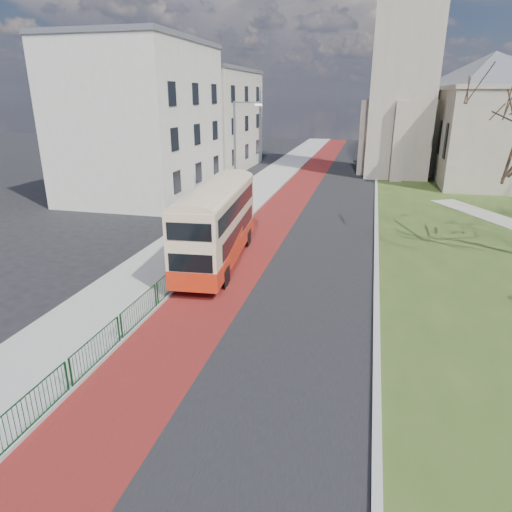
% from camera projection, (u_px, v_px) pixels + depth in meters
% --- Properties ---
extents(ground, '(160.00, 160.00, 0.00)m').
position_uv_depth(ground, '(217.00, 325.00, 17.90)').
color(ground, black).
rests_on(ground, ground).
extents(road_carriageway, '(9.00, 120.00, 0.01)m').
position_uv_depth(road_carriageway, '(316.00, 210.00, 35.85)').
color(road_carriageway, black).
rests_on(road_carriageway, ground).
extents(bus_lane, '(3.40, 120.00, 0.01)m').
position_uv_depth(bus_lane, '(282.00, 208.00, 36.47)').
color(bus_lane, '#591414').
rests_on(bus_lane, ground).
extents(pavement_west, '(4.00, 120.00, 0.12)m').
position_uv_depth(pavement_west, '(237.00, 204.00, 37.31)').
color(pavement_west, gray).
rests_on(pavement_west, ground).
extents(kerb_west, '(0.25, 120.00, 0.13)m').
position_uv_depth(kerb_west, '(260.00, 206.00, 36.86)').
color(kerb_west, '#999993').
rests_on(kerb_west, ground).
extents(kerb_east, '(0.25, 80.00, 0.13)m').
position_uv_depth(kerb_east, '(376.00, 206.00, 36.62)').
color(kerb_east, '#999993').
rests_on(kerb_east, ground).
extents(pedestrian_railing, '(0.07, 24.00, 1.12)m').
position_uv_depth(pedestrian_railing, '(185.00, 270.00, 22.05)').
color(pedestrian_railing, '#0E3D19').
rests_on(pedestrian_railing, ground).
extents(gothic_church, '(16.38, 18.00, 40.00)m').
position_uv_depth(gothic_church, '(454.00, 46.00, 45.41)').
color(gothic_church, gray).
rests_on(gothic_church, ground).
extents(street_block_near, '(10.30, 14.30, 13.00)m').
position_uv_depth(street_block_near, '(141.00, 120.00, 39.03)').
color(street_block_near, beige).
rests_on(street_block_near, ground).
extents(street_block_far, '(10.30, 16.30, 11.50)m').
position_uv_depth(street_block_far, '(206.00, 120.00, 53.91)').
color(street_block_far, beige).
rests_on(street_block_far, ground).
extents(streetlamp, '(2.13, 0.18, 8.00)m').
position_uv_depth(streetlamp, '(237.00, 151.00, 33.82)').
color(streetlamp, gray).
rests_on(streetlamp, pavement_west).
extents(bus, '(3.16, 10.00, 4.11)m').
position_uv_depth(bus, '(217.00, 221.00, 23.71)').
color(bus, '#B72810').
rests_on(bus, ground).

